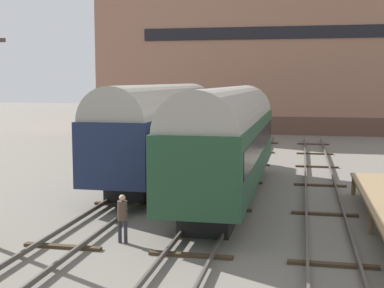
% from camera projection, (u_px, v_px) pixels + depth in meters
% --- Properties ---
extents(ground_plane, '(200.00, 200.00, 0.00)m').
position_uv_depth(ground_plane, '(208.00, 230.00, 19.15)').
color(ground_plane, '#6B665B').
extents(track_left, '(2.60, 60.00, 0.26)m').
position_uv_depth(track_left, '(98.00, 220.00, 19.98)').
color(track_left, '#4C4742').
rests_on(track_left, ground).
extents(track_middle, '(2.60, 60.00, 0.26)m').
position_uv_depth(track_middle, '(208.00, 226.00, 19.13)').
color(track_middle, '#4C4742').
rests_on(track_middle, ground).
extents(track_right, '(2.60, 60.00, 0.26)m').
position_uv_depth(track_right, '(328.00, 233.00, 18.29)').
color(track_right, '#4C4742').
rests_on(track_right, ground).
extents(train_car_navy, '(3.05, 16.49, 5.12)m').
position_uv_depth(train_car_navy, '(162.00, 126.00, 28.88)').
color(train_car_navy, black).
rests_on(train_car_navy, ground).
extents(train_car_green, '(2.99, 15.69, 5.05)m').
position_uv_depth(train_car_green, '(228.00, 136.00, 23.85)').
color(train_car_green, black).
rests_on(train_car_green, ground).
extents(person_worker, '(0.32, 0.32, 1.62)m').
position_uv_depth(person_worker, '(122.00, 214.00, 17.51)').
color(person_worker, '#282833').
rests_on(person_worker, ground).
extents(warehouse_building, '(35.94, 12.79, 18.02)m').
position_uv_depth(warehouse_building, '(273.00, 46.00, 57.93)').
color(warehouse_building, brown).
rests_on(warehouse_building, ground).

